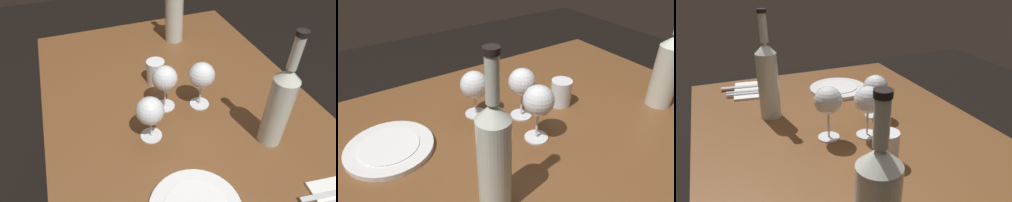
# 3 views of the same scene
# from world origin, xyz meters

# --- Properties ---
(dining_table) EXTENTS (1.30, 0.90, 0.74)m
(dining_table) POSITION_xyz_m (0.00, 0.00, 0.65)
(dining_table) COLOR brown
(dining_table) RESTS_ON ground
(wine_glass_left) EXTENTS (0.08, 0.08, 0.15)m
(wine_glass_left) POSITION_xyz_m (0.10, -0.14, 0.84)
(wine_glass_left) COLOR white
(wine_glass_left) RESTS_ON dining_table
(wine_glass_right) EXTENTS (0.08, 0.08, 0.16)m
(wine_glass_right) POSITION_xyz_m (-0.02, -0.05, 0.85)
(wine_glass_right) COLOR white
(wine_glass_right) RESTS_ON dining_table
(wine_glass_centre) EXTENTS (0.08, 0.08, 0.17)m
(wine_glass_centre) POSITION_xyz_m (0.01, 0.06, 0.86)
(wine_glass_centre) COLOR white
(wine_glass_centre) RESTS_ON dining_table
(wine_bottle) EXTENTS (0.08, 0.08, 0.33)m
(wine_bottle) POSITION_xyz_m (-0.44, 0.14, 0.87)
(wine_bottle) COLOR silver
(wine_bottle) RESTS_ON dining_table
(wine_bottle_second) EXTENTS (0.07, 0.07, 0.36)m
(wine_bottle_second) POSITION_xyz_m (0.23, 0.19, 0.88)
(wine_bottle_second) COLOR silver
(wine_bottle_second) RESTS_ON dining_table
(water_tumbler) EXTENTS (0.07, 0.07, 0.09)m
(water_tumbler) POSITION_xyz_m (-0.16, -0.04, 0.78)
(water_tumbler) COLOR white
(water_tumbler) RESTS_ON dining_table
(fork_outer) EXTENTS (0.04, 0.18, 0.00)m
(fork_outer) POSITION_xyz_m (0.45, 0.23, 0.75)
(fork_outer) COLOR silver
(fork_outer) RESTS_ON folded_napkin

